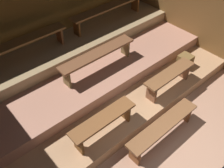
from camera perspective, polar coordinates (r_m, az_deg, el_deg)
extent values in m
cube|color=tan|center=(6.10, 0.89, -3.83)|extent=(6.84, 5.34, 0.08)
cube|color=brown|center=(6.78, -12.59, 15.39)|extent=(6.84, 0.06, 2.73)
cube|color=brown|center=(7.29, 19.90, 15.90)|extent=(0.06, 5.34, 2.73)
cube|color=tan|center=(6.29, -2.70, 0.27)|extent=(6.04, 3.36, 0.28)
cube|color=#B07860|center=(6.40, -5.53, 4.35)|extent=(6.04, 2.39, 0.28)
cube|color=#A2865D|center=(6.66, -8.99, 8.76)|extent=(6.04, 1.14, 0.28)
cube|color=brown|center=(5.10, 11.69, -9.14)|extent=(1.81, 0.33, 0.05)
cube|color=brown|center=(4.92, 5.21, -15.81)|extent=(0.05, 0.26, 0.43)
cube|color=brown|center=(5.74, 16.40, -6.31)|extent=(0.05, 0.26, 0.43)
cube|color=brown|center=(4.72, -2.09, -7.99)|extent=(1.42, 0.33, 0.05)
cube|color=brown|center=(4.72, -7.68, -13.44)|extent=(0.05, 0.26, 0.43)
cube|color=brown|center=(5.16, 3.05, -6.29)|extent=(0.05, 0.26, 0.43)
cube|color=brown|center=(5.79, 13.17, 2.36)|extent=(1.42, 0.33, 0.05)
cube|color=brown|center=(5.58, 9.02, -2.09)|extent=(0.05, 0.26, 0.43)
cube|color=brown|center=(6.34, 16.16, 2.98)|extent=(0.05, 0.26, 0.43)
cube|color=brown|center=(5.77, -3.31, 7.02)|extent=(2.01, 0.33, 0.05)
cube|color=brown|center=(5.54, -10.37, 1.34)|extent=(0.05, 0.26, 0.43)
cube|color=brown|center=(6.38, 3.05, 8.38)|extent=(0.05, 0.26, 0.43)
cube|color=brown|center=(5.98, -20.96, 8.76)|extent=(2.39, 0.33, 0.05)
cube|color=brown|center=(6.45, -11.91, 10.90)|extent=(0.05, 0.26, 0.43)
cube|color=brown|center=(7.13, -0.90, 17.27)|extent=(2.39, 0.33, 0.05)
cube|color=brown|center=(6.68, -8.06, 12.61)|extent=(0.05, 0.26, 0.43)
cube|color=brown|center=(7.90, 5.33, 17.88)|extent=(0.05, 0.26, 0.43)
cube|color=brown|center=(6.75, 16.41, 5.13)|extent=(0.32, 0.32, 0.32)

